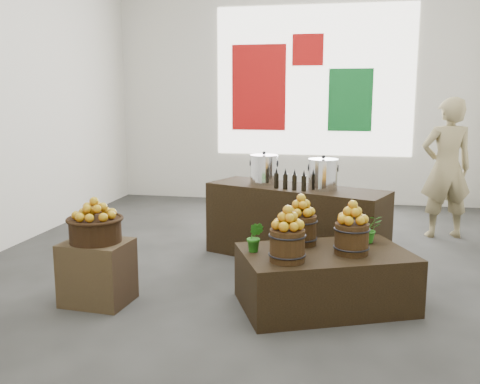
% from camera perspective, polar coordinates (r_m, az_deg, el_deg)
% --- Properties ---
extents(ground, '(7.00, 7.00, 0.00)m').
position_cam_1_polar(ground, '(5.80, 2.14, -7.53)').
color(ground, '#3E3E3B').
rests_on(ground, ground).
extents(back_wall, '(6.00, 0.04, 4.00)m').
position_cam_1_polar(back_wall, '(9.00, 5.90, 11.65)').
color(back_wall, silver).
rests_on(back_wall, ground).
extents(back_opening, '(3.20, 0.02, 2.40)m').
position_cam_1_polar(back_opening, '(8.96, 7.83, 11.62)').
color(back_opening, white).
rests_on(back_opening, back_wall).
extents(deco_red_left, '(0.90, 0.04, 1.40)m').
position_cam_1_polar(deco_red_left, '(9.05, 2.01, 11.06)').
color(deco_red_left, '#B80E0E').
rests_on(deco_red_left, back_wall).
extents(deco_green_right, '(0.70, 0.04, 1.00)m').
position_cam_1_polar(deco_green_right, '(8.93, 11.68, 9.58)').
color(deco_green_right, '#0F6425').
rests_on(deco_green_right, back_wall).
extents(deco_red_upper, '(0.50, 0.04, 0.50)m').
position_cam_1_polar(deco_red_upper, '(8.98, 7.25, 14.82)').
color(deco_red_upper, '#B80E0E').
rests_on(deco_red_upper, back_wall).
extents(crate, '(0.58, 0.49, 0.55)m').
position_cam_1_polar(crate, '(4.81, -14.96, -8.27)').
color(crate, '#4B3E23').
rests_on(crate, ground).
extents(wicker_basket, '(0.44, 0.44, 0.20)m').
position_cam_1_polar(wicker_basket, '(4.71, -15.17, -3.97)').
color(wicker_basket, black).
rests_on(wicker_basket, crate).
extents(apples_in_basket, '(0.34, 0.34, 0.18)m').
position_cam_1_polar(apples_in_basket, '(4.67, -15.28, -1.70)').
color(apples_in_basket, '#920E04').
rests_on(apples_in_basket, wicker_basket).
extents(display_table, '(1.62, 1.34, 0.48)m').
position_cam_1_polar(display_table, '(4.65, 9.03, -9.12)').
color(display_table, black).
rests_on(display_table, ground).
extents(apple_bucket_front_left, '(0.28, 0.28, 0.26)m').
position_cam_1_polar(apple_bucket_front_left, '(4.24, 5.06, -5.70)').
color(apple_bucket_front_left, '#3B2710').
rests_on(apple_bucket_front_left, display_table).
extents(apples_in_bucket_front_left, '(0.21, 0.21, 0.19)m').
position_cam_1_polar(apples_in_bucket_front_left, '(4.18, 5.11, -2.77)').
color(apples_in_bucket_front_left, '#920E04').
rests_on(apples_in_bucket_front_left, apple_bucket_front_left).
extents(apple_bucket_front_right, '(0.28, 0.28, 0.26)m').
position_cam_1_polar(apple_bucket_front_right, '(4.51, 11.82, -4.90)').
color(apple_bucket_front_right, '#3B2710').
rests_on(apple_bucket_front_right, display_table).
extents(apples_in_bucket_front_right, '(0.21, 0.21, 0.19)m').
position_cam_1_polar(apples_in_bucket_front_right, '(4.46, 11.92, -2.14)').
color(apples_in_bucket_front_right, '#920E04').
rests_on(apples_in_bucket_front_right, apple_bucket_front_right).
extents(apple_bucket_rear, '(0.28, 0.28, 0.26)m').
position_cam_1_polar(apple_bucket_rear, '(4.73, 6.47, -4.04)').
color(apple_bucket_rear, '#3B2710').
rests_on(apple_bucket_rear, display_table).
extents(apples_in_bucket_rear, '(0.21, 0.21, 0.19)m').
position_cam_1_polar(apples_in_bucket_rear, '(4.68, 6.52, -1.40)').
color(apples_in_bucket_rear, '#920E04').
rests_on(apples_in_bucket_rear, apple_bucket_rear).
extents(herb_garnish_right, '(0.29, 0.27, 0.25)m').
position_cam_1_polar(herb_garnish_right, '(4.89, 13.49, -3.81)').
color(herb_garnish_right, '#1F6916').
rests_on(herb_garnish_right, display_table).
extents(herb_garnish_left, '(0.16, 0.14, 0.26)m').
position_cam_1_polar(herb_garnish_left, '(4.47, 1.62, -4.82)').
color(herb_garnish_left, '#1F6916').
rests_on(herb_garnish_left, display_table).
extents(counter, '(2.05, 1.29, 0.80)m').
position_cam_1_polar(counter, '(5.88, 5.91, -3.30)').
color(counter, black).
rests_on(counter, ground).
extents(stock_pot_left, '(0.30, 0.30, 0.30)m').
position_cam_1_polar(stock_pot_left, '(5.96, 2.57, 2.35)').
color(stock_pot_left, silver).
rests_on(stock_pot_left, counter).
extents(stock_pot_center, '(0.30, 0.30, 0.30)m').
position_cam_1_polar(stock_pot_center, '(5.64, 8.85, 1.79)').
color(stock_pot_center, silver).
rests_on(stock_pot_center, counter).
extents(oil_cruets, '(0.29, 0.15, 0.22)m').
position_cam_1_polar(oil_cruets, '(5.60, 5.10, 1.40)').
color(oil_cruets, black).
rests_on(oil_cruets, counter).
extents(shopper, '(0.72, 0.55, 1.76)m').
position_cam_1_polar(shopper, '(7.14, 21.14, 2.38)').
color(shopper, '#8D7F56').
rests_on(shopper, ground).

